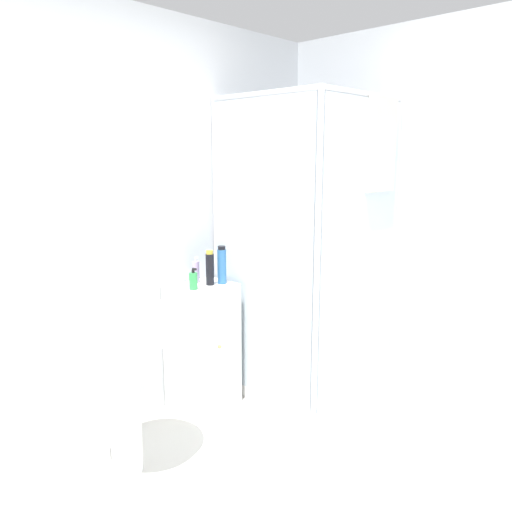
% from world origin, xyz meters
% --- Properties ---
extents(wall_back, '(6.40, 0.06, 2.50)m').
position_xyz_m(wall_back, '(0.00, 1.70, 1.25)').
color(wall_back, silver).
rests_on(wall_back, ground_plane).
extents(shower_enclosure, '(0.91, 0.94, 2.03)m').
position_xyz_m(shower_enclosure, '(1.16, 1.14, 0.55)').
color(shower_enclosure, white).
rests_on(shower_enclosure, ground_plane).
extents(vanity_cabinet, '(0.41, 0.34, 0.83)m').
position_xyz_m(vanity_cabinet, '(0.52, 1.51, 0.41)').
color(vanity_cabinet, silver).
rests_on(vanity_cabinet, ground_plane).
extents(sink, '(0.52, 0.52, 1.02)m').
position_xyz_m(sink, '(-0.24, 1.24, 0.67)').
color(sink, white).
rests_on(sink, ground_plane).
extents(soap_dispenser, '(0.05, 0.05, 0.14)m').
position_xyz_m(soap_dispenser, '(0.42, 1.46, 0.88)').
color(soap_dispenser, green).
rests_on(soap_dispenser, vanity_cabinet).
extents(shampoo_bottle_tall_black, '(0.05, 0.05, 0.23)m').
position_xyz_m(shampoo_bottle_tall_black, '(0.56, 1.47, 0.94)').
color(shampoo_bottle_tall_black, black).
rests_on(shampoo_bottle_tall_black, vanity_cabinet).
extents(shampoo_bottle_blue, '(0.06, 0.06, 0.25)m').
position_xyz_m(shampoo_bottle_blue, '(0.64, 1.44, 0.95)').
color(shampoo_bottle_blue, '#2D66A3').
rests_on(shampoo_bottle_blue, vanity_cabinet).
extents(lotion_bottle_white, '(0.04, 0.05, 0.17)m').
position_xyz_m(lotion_bottle_white, '(0.54, 1.58, 0.90)').
color(lotion_bottle_white, '#B299C6').
rests_on(lotion_bottle_white, vanity_cabinet).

